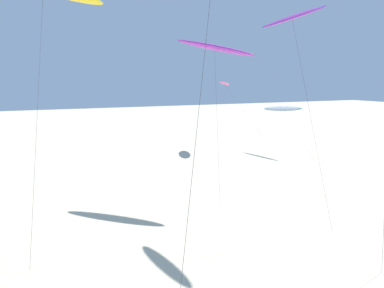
{
  "coord_description": "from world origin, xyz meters",
  "views": [
    {
      "loc": [
        -6.01,
        6.09,
        10.61
      ],
      "look_at": [
        3.1,
        25.17,
        7.14
      ],
      "focal_mm": 37.69,
      "sensor_mm": 36.0,
      "label": 1
    }
  ],
  "objects_px": {
    "flying_kite_4": "(224,83)",
    "flying_kite_8": "(282,109)",
    "flying_kite_2": "(292,17)",
    "flying_kite_9": "(215,48)"
  },
  "relations": [
    {
      "from": "flying_kite_2",
      "to": "flying_kite_8",
      "type": "height_order",
      "value": "flying_kite_2"
    },
    {
      "from": "flying_kite_4",
      "to": "flying_kite_2",
      "type": "bearing_deg",
      "value": -110.47
    },
    {
      "from": "flying_kite_9",
      "to": "flying_kite_8",
      "type": "bearing_deg",
      "value": 35.78
    },
    {
      "from": "flying_kite_8",
      "to": "flying_kite_2",
      "type": "bearing_deg",
      "value": -127.17
    },
    {
      "from": "flying_kite_2",
      "to": "flying_kite_4",
      "type": "relative_size",
      "value": 1.29
    },
    {
      "from": "flying_kite_8",
      "to": "flying_kite_9",
      "type": "bearing_deg",
      "value": -144.22
    },
    {
      "from": "flying_kite_4",
      "to": "flying_kite_9",
      "type": "relative_size",
      "value": 0.85
    },
    {
      "from": "flying_kite_2",
      "to": "flying_kite_9",
      "type": "distance_m",
      "value": 8.76
    },
    {
      "from": "flying_kite_2",
      "to": "flying_kite_8",
      "type": "relative_size",
      "value": 1.28
    },
    {
      "from": "flying_kite_4",
      "to": "flying_kite_8",
      "type": "height_order",
      "value": "flying_kite_4"
    }
  ]
}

